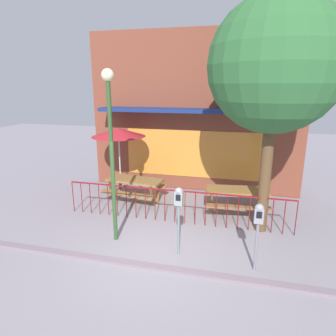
# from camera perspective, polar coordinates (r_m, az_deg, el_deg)

# --- Properties ---
(ground) EXTENTS (40.00, 40.00, 0.00)m
(ground) POSITION_cam_1_polar(r_m,az_deg,el_deg) (7.10, -1.89, -16.20)
(ground) COLOR gray
(pub_storefront) EXTENTS (7.54, 1.37, 5.59)m
(pub_storefront) POSITION_cam_1_polar(r_m,az_deg,el_deg) (10.77, 5.05, 10.39)
(pub_storefront) COLOR #4F1F14
(pub_storefront) RESTS_ON ground
(patio_fence_front) EXTENTS (6.36, 0.04, 0.97)m
(patio_fence_front) POSITION_cam_1_polar(r_m,az_deg,el_deg) (8.29, 1.31, -6.22)
(patio_fence_front) COLOR maroon
(patio_fence_front) RESTS_ON ground
(picnic_table_left) EXTENTS (1.96, 1.58, 0.79)m
(picnic_table_left) POSITION_cam_1_polar(r_m,az_deg,el_deg) (9.87, -6.32, -3.01)
(picnic_table_left) COLOR olive
(picnic_table_left) RESTS_ON ground
(picnic_table_right) EXTENTS (1.95, 1.57, 0.79)m
(picnic_table_right) POSITION_cam_1_polar(r_m,az_deg,el_deg) (9.10, 13.03, -4.96)
(picnic_table_right) COLOR olive
(picnic_table_right) RESTS_ON ground
(patio_umbrella) EXTENTS (1.82, 1.82, 2.36)m
(patio_umbrella) POSITION_cam_1_polar(r_m,az_deg,el_deg) (10.19, -9.48, 6.67)
(patio_umbrella) COLOR black
(patio_umbrella) RESTS_ON ground
(parking_meter_near) EXTENTS (0.18, 0.17, 1.61)m
(parking_meter_near) POSITION_cam_1_polar(r_m,az_deg,el_deg) (6.55, 2.07, -6.83)
(parking_meter_near) COLOR slate
(parking_meter_near) RESTS_ON ground
(parking_meter_far) EXTENTS (0.18, 0.17, 1.49)m
(parking_meter_far) POSITION_cam_1_polar(r_m,az_deg,el_deg) (6.30, 16.97, -9.46)
(parking_meter_far) COLOR gray
(parking_meter_far) RESTS_ON ground
(street_tree) EXTENTS (3.17, 3.17, 5.77)m
(street_tree) POSITION_cam_1_polar(r_m,az_deg,el_deg) (7.66, 19.87, 17.87)
(street_tree) COLOR brown
(street_tree) RESTS_ON ground
(street_lamp) EXTENTS (0.28, 0.28, 4.10)m
(street_lamp) POSITION_cam_1_polar(r_m,az_deg,el_deg) (6.95, -10.94, 6.36)
(street_lamp) COLOR #2E5228
(street_lamp) RESTS_ON ground
(curb_edge) EXTENTS (10.56, 0.20, 0.11)m
(curb_edge) POSITION_cam_1_polar(r_m,az_deg,el_deg) (6.68, -3.19, -18.50)
(curb_edge) COLOR gray
(curb_edge) RESTS_ON ground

